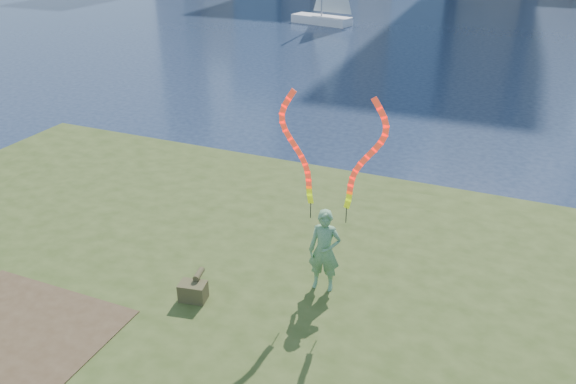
% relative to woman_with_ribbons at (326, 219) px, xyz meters
% --- Properties ---
extents(ground, '(320.00, 320.00, 0.00)m').
position_rel_woman_with_ribbons_xyz_m(ground, '(-2.09, -0.25, -2.22)').
color(ground, '#17233B').
rests_on(ground, ground).
extents(grassy_knoll, '(20.00, 18.00, 0.80)m').
position_rel_woman_with_ribbons_xyz_m(grassy_knoll, '(-2.09, -2.55, -1.88)').
color(grassy_knoll, '#364518').
rests_on(grassy_knoll, ground).
extents(dirt_patch, '(3.20, 3.00, 0.02)m').
position_rel_woman_with_ribbons_xyz_m(dirt_patch, '(-4.29, -3.45, -1.41)').
color(dirt_patch, '#47331E').
rests_on(dirt_patch, grassy_knoll).
extents(woman_with_ribbons, '(2.02, 0.46, 3.97)m').
position_rel_woman_with_ribbons_xyz_m(woman_with_ribbons, '(0.00, 0.00, 0.00)').
color(woman_with_ribbons, '#116516').
rests_on(woman_with_ribbons, grassy_knoll).
extents(canvas_bag, '(0.52, 0.59, 0.45)m').
position_rel_woman_with_ribbons_xyz_m(canvas_bag, '(-2.01, -1.26, -1.23)').
color(canvas_bag, '#464022').
rests_on(canvas_bag, grassy_knoll).
extents(sailboat, '(4.61, 2.33, 6.93)m').
position_rel_woman_with_ribbons_xyz_m(sailboat, '(-10.74, 30.26, -1.03)').
color(sailboat, white).
rests_on(sailboat, ground).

